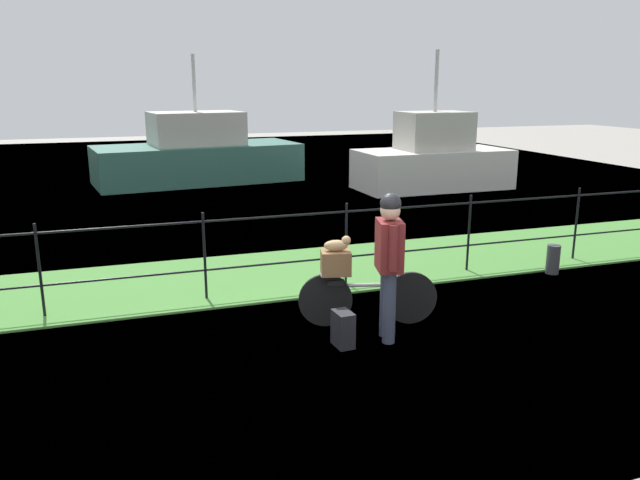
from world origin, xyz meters
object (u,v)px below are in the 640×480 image
at_px(cyclist_person, 389,254).
at_px(mooring_bollard, 553,259).
at_px(moored_boat_mid, 198,156).
at_px(terrier_dog, 338,244).
at_px(wooden_crate, 336,263).
at_px(bicycle_main, 367,298).
at_px(moored_boat_near, 433,160).
at_px(backpack_on_paving, 343,329).

height_order(cyclist_person, mooring_bollard, cyclist_person).
bearing_deg(moored_boat_mid, mooring_bollard, -70.77).
bearing_deg(terrier_dog, wooden_crate, 165.71).
bearing_deg(bicycle_main, moored_boat_mid, 91.47).
distance_m(bicycle_main, terrier_dog, 0.75).
bearing_deg(terrier_dog, moored_boat_mid, 89.85).
bearing_deg(mooring_bollard, bicycle_main, -164.23).
relative_size(wooden_crate, cyclist_person, 0.20).
bearing_deg(moored_boat_near, bicycle_main, -123.12).
bearing_deg(wooden_crate, backpack_on_paving, -102.33).
xyz_separation_m(bicycle_main, moored_boat_near, (5.62, 8.62, 0.43)).
xyz_separation_m(wooden_crate, cyclist_person, (0.41, -0.57, 0.22)).
height_order(mooring_bollard, moored_boat_near, moored_boat_near).
bearing_deg(backpack_on_paving, bicycle_main, -48.15).
bearing_deg(mooring_bollard, moored_boat_near, 74.45).
relative_size(wooden_crate, terrier_dog, 1.06).
bearing_deg(mooring_bollard, moored_boat_mid, 109.23).
bearing_deg(bicycle_main, backpack_on_paving, -134.44).
height_order(terrier_dog, backpack_on_paving, terrier_dog).
bearing_deg(wooden_crate, terrier_dog, -14.29).
xyz_separation_m(cyclist_person, moored_boat_mid, (-0.36, 12.38, -0.25)).
xyz_separation_m(backpack_on_paving, mooring_bollard, (3.99, 1.49, 0.02)).
bearing_deg(cyclist_person, wooden_crate, 125.98).
distance_m(mooring_bollard, moored_boat_mid, 11.57).
bearing_deg(backpack_on_paving, mooring_bollard, -73.26).
bearing_deg(bicycle_main, mooring_bollard, 15.77).
bearing_deg(backpack_on_paving, moored_boat_near, -37.54).
height_order(wooden_crate, terrier_dog, terrier_dog).
height_order(wooden_crate, moored_boat_mid, moored_boat_mid).
xyz_separation_m(wooden_crate, mooring_bollard, (3.86, 0.90, -0.56)).
bearing_deg(terrier_dog, backpack_on_paving, -104.68).
xyz_separation_m(terrier_dog, backpack_on_paving, (-0.15, -0.59, -0.80)).
bearing_deg(mooring_bollard, terrier_dog, -166.76).
bearing_deg(mooring_bollard, cyclist_person, -156.96).
height_order(backpack_on_paving, moored_boat_mid, moored_boat_mid).
distance_m(bicycle_main, backpack_on_paving, 0.71).
bearing_deg(terrier_dog, mooring_bollard, 13.24).
bearing_deg(cyclist_person, bicycle_main, 96.31).
distance_m(cyclist_person, backpack_on_paving, 0.97).
bearing_deg(moored_boat_near, backpack_on_paving, -123.83).
distance_m(backpack_on_paving, moored_boat_near, 11.00).
xyz_separation_m(backpack_on_paving, moored_boat_mid, (0.18, 12.40, 0.56)).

